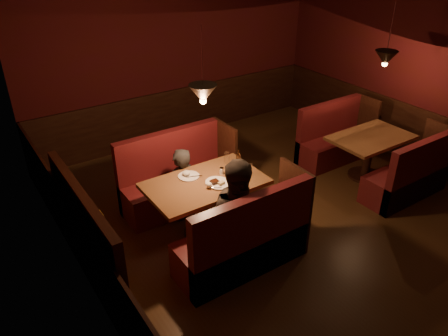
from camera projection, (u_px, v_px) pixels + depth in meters
room at (285, 159)px, 5.85m from camera, size 6.02×7.02×2.92m
main_table at (206, 194)px, 5.85m from camera, size 1.56×0.95×1.09m
main_bench_far at (177, 182)px, 6.63m from camera, size 1.72×0.61×1.17m
main_bench_near at (246, 244)px, 5.35m from camera, size 1.72×0.61×1.17m
second_table at (370, 147)px, 7.25m from camera, size 1.35×0.86×0.76m
second_bench_far at (333, 141)px, 7.96m from camera, size 1.49×0.56×1.06m
second_bench_near at (410, 178)px, 6.80m from camera, size 1.49×0.56×1.06m
diner_a at (180, 173)px, 6.17m from camera, size 0.60×0.48×1.45m
diner_b at (241, 201)px, 5.26m from camera, size 0.96×0.80×1.76m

